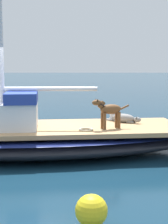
% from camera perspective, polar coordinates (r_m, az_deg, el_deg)
% --- Properties ---
extents(ground_plane, '(120.00, 120.00, 0.00)m').
position_cam_1_polar(ground_plane, '(8.61, -6.71, -6.66)').
color(ground_plane, '#143347').
extents(sailboat_main, '(3.28, 7.46, 0.66)m').
position_cam_1_polar(sailboat_main, '(8.54, -6.75, -4.48)').
color(sailboat_main, black).
rests_on(sailboat_main, ground).
extents(dog_grey, '(0.56, 0.86, 0.22)m').
position_cam_1_polar(dog_grey, '(9.03, 6.53, -1.00)').
color(dog_grey, gray).
rests_on(dog_grey, sailboat_main).
extents(dog_brown, '(0.44, 0.90, 0.70)m').
position_cam_1_polar(dog_brown, '(8.13, 4.00, 0.27)').
color(dog_brown, brown).
rests_on(dog_brown, sailboat_main).
extents(deck_winch, '(0.16, 0.16, 0.21)m').
position_cam_1_polar(deck_winch, '(9.31, 4.55, -0.75)').
color(deck_winch, '#B7B7BC').
rests_on(deck_winch, sailboat_main).
extents(coiled_rope, '(0.32, 0.32, 0.04)m').
position_cam_1_polar(coiled_rope, '(7.96, 0.33, -2.80)').
color(coiled_rope, beige).
rests_on(coiled_rope, sailboat_main).
extents(mooring_buoy, '(0.44, 0.44, 0.44)m').
position_cam_1_polar(mooring_buoy, '(4.92, 1.19, -15.47)').
color(mooring_buoy, yellow).
rests_on(mooring_buoy, ground).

